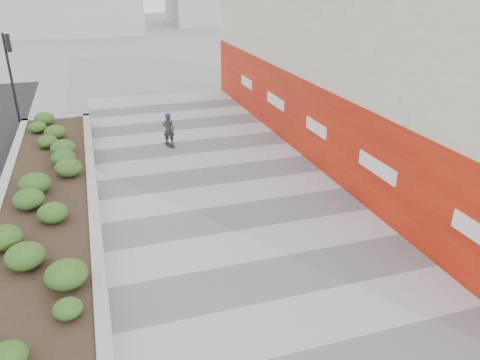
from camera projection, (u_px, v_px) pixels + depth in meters
name	position (u px, v px, depth m)	size (l,w,h in m)	color
ground	(312.00, 326.00, 9.79)	(160.00, 160.00, 0.00)	gray
walkway	(262.00, 251.00, 12.39)	(8.00, 36.00, 0.01)	#A8A8AD
building	(381.00, 51.00, 17.91)	(6.04, 24.08, 8.00)	beige
planter	(46.00, 201.00, 14.15)	(3.00, 18.00, 0.90)	#9E9EA0
traffic_signal_near	(10.00, 65.00, 21.82)	(0.33, 0.28, 4.20)	black
manhole_cover	(280.00, 248.00, 12.53)	(0.44, 0.44, 0.01)	#595654
skateboarder	(169.00, 129.00, 19.48)	(0.55, 0.75, 1.45)	beige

